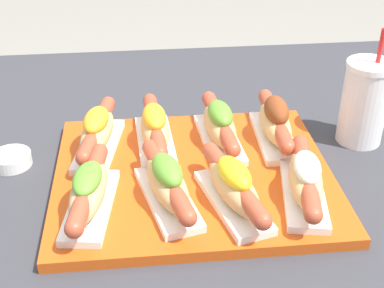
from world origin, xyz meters
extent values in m
cube|color=#CC4C14|center=(-0.04, -0.04, 0.72)|extent=(0.45, 0.38, 0.02)
cube|color=white|center=(-0.20, -0.12, 0.73)|extent=(0.08, 0.18, 0.01)
ellipsoid|color=tan|center=(-0.20, -0.12, 0.76)|extent=(0.07, 0.15, 0.04)
cylinder|color=#AD472D|center=(-0.20, -0.12, 0.77)|extent=(0.05, 0.19, 0.03)
sphere|color=#AD472D|center=(-0.21, -0.22, 0.77)|extent=(0.03, 0.03, 0.03)
sphere|color=#AD472D|center=(-0.19, -0.03, 0.77)|extent=(0.03, 0.03, 0.03)
ellipsoid|color=#5B992D|center=(-0.20, -0.12, 0.78)|extent=(0.05, 0.09, 0.03)
cube|color=white|center=(-0.09, -0.12, 0.73)|extent=(0.10, 0.18, 0.01)
ellipsoid|color=tan|center=(-0.09, -0.12, 0.76)|extent=(0.08, 0.16, 0.04)
cylinder|color=#AD472D|center=(-0.09, -0.12, 0.77)|extent=(0.07, 0.19, 0.03)
sphere|color=#AD472D|center=(-0.07, -0.21, 0.77)|extent=(0.03, 0.03, 0.03)
sphere|color=#AD472D|center=(-0.11, -0.03, 0.77)|extent=(0.03, 0.03, 0.03)
ellipsoid|color=#5B992D|center=(-0.09, -0.12, 0.78)|extent=(0.06, 0.09, 0.03)
cube|color=white|center=(0.01, -0.14, 0.73)|extent=(0.10, 0.18, 0.01)
ellipsoid|color=tan|center=(0.01, -0.14, 0.76)|extent=(0.08, 0.16, 0.04)
cylinder|color=#AD472D|center=(0.01, -0.14, 0.77)|extent=(0.07, 0.19, 0.03)
sphere|color=#AD472D|center=(0.03, -0.23, 0.77)|extent=(0.03, 0.03, 0.03)
sphere|color=#AD472D|center=(-0.01, -0.05, 0.77)|extent=(0.03, 0.03, 0.03)
ellipsoid|color=yellow|center=(0.01, -0.14, 0.78)|extent=(0.06, 0.09, 0.03)
cube|color=white|center=(0.12, -0.13, 0.73)|extent=(0.09, 0.18, 0.01)
ellipsoid|color=tan|center=(0.12, -0.13, 0.76)|extent=(0.07, 0.16, 0.04)
cylinder|color=#AD472D|center=(0.12, -0.13, 0.77)|extent=(0.06, 0.19, 0.03)
sphere|color=#AD472D|center=(0.10, -0.22, 0.77)|extent=(0.03, 0.03, 0.03)
sphere|color=#AD472D|center=(0.13, -0.04, 0.77)|extent=(0.03, 0.03, 0.03)
ellipsoid|color=silver|center=(0.12, -0.13, 0.78)|extent=(0.05, 0.09, 0.03)
cube|color=white|center=(-0.20, 0.04, 0.73)|extent=(0.09, 0.18, 0.01)
ellipsoid|color=tan|center=(-0.20, 0.04, 0.76)|extent=(0.07, 0.16, 0.04)
cylinder|color=#AD472D|center=(-0.20, 0.04, 0.77)|extent=(0.06, 0.19, 0.03)
sphere|color=#AD472D|center=(-0.21, -0.05, 0.77)|extent=(0.03, 0.03, 0.03)
sphere|color=#AD472D|center=(-0.18, 0.13, 0.77)|extent=(0.03, 0.03, 0.03)
ellipsoid|color=gold|center=(-0.20, 0.04, 0.78)|extent=(0.05, 0.09, 0.03)
cube|color=white|center=(-0.10, 0.05, 0.73)|extent=(0.07, 0.17, 0.01)
ellipsoid|color=tan|center=(-0.10, 0.05, 0.76)|extent=(0.06, 0.15, 0.04)
cylinder|color=#AD472D|center=(-0.10, 0.05, 0.77)|extent=(0.04, 0.19, 0.03)
sphere|color=#AD472D|center=(-0.09, -0.05, 0.77)|extent=(0.03, 0.03, 0.03)
sphere|color=#AD472D|center=(-0.10, 0.14, 0.77)|extent=(0.03, 0.03, 0.03)
ellipsoid|color=gold|center=(-0.10, 0.05, 0.78)|extent=(0.04, 0.08, 0.03)
cube|color=white|center=(0.01, 0.04, 0.73)|extent=(0.07, 0.17, 0.01)
ellipsoid|color=tan|center=(0.01, 0.04, 0.76)|extent=(0.06, 0.15, 0.04)
cylinder|color=#AD472D|center=(0.01, 0.04, 0.77)|extent=(0.04, 0.19, 0.03)
sphere|color=#AD472D|center=(0.02, -0.05, 0.77)|extent=(0.03, 0.03, 0.03)
sphere|color=#AD472D|center=(0.01, 0.14, 0.77)|extent=(0.03, 0.03, 0.03)
ellipsoid|color=#5B992D|center=(0.01, 0.04, 0.78)|extent=(0.05, 0.09, 0.03)
cube|color=white|center=(0.11, 0.04, 0.73)|extent=(0.06, 0.17, 0.01)
ellipsoid|color=tan|center=(0.11, 0.04, 0.76)|extent=(0.05, 0.15, 0.04)
cylinder|color=#AD472D|center=(0.11, 0.04, 0.77)|extent=(0.03, 0.19, 0.03)
sphere|color=#AD472D|center=(0.11, -0.05, 0.77)|extent=(0.03, 0.03, 0.03)
sphere|color=#AD472D|center=(0.12, 0.13, 0.77)|extent=(0.03, 0.03, 0.03)
ellipsoid|color=brown|center=(0.11, 0.04, 0.79)|extent=(0.04, 0.08, 0.04)
cylinder|color=white|center=(-0.35, 0.04, 0.72)|extent=(0.07, 0.07, 0.02)
cylinder|color=beige|center=(-0.35, 0.04, 0.73)|extent=(0.06, 0.06, 0.01)
cylinder|color=white|center=(0.28, 0.05, 0.78)|extent=(0.08, 0.08, 0.14)
cylinder|color=white|center=(0.28, 0.05, 0.86)|extent=(0.08, 0.08, 0.01)
cylinder|color=red|center=(0.29, 0.05, 0.89)|extent=(0.01, 0.01, 0.06)
camera|label=1|loc=(-0.12, -0.76, 1.22)|focal=50.00mm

